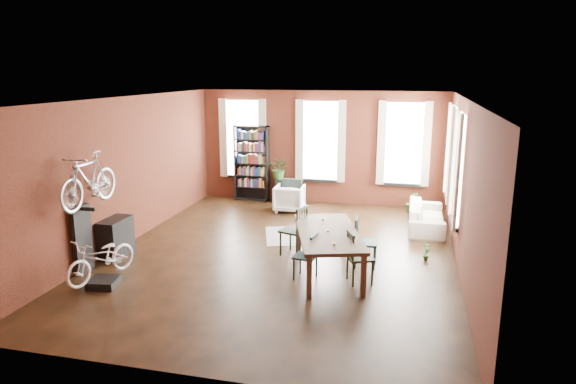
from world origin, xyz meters
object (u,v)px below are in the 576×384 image
(dining_chair_d, at_px, (366,242))
(plant_stand, at_px, (280,191))
(dining_chair_a, at_px, (305,256))
(console_table, at_px, (116,238))
(dining_chair_c, at_px, (360,257))
(bicycle_floor, at_px, (100,239))
(bike_trainer, at_px, (104,283))
(cream_sofa, at_px, (427,212))
(dining_chair_b, at_px, (293,230))
(white_armchair, at_px, (289,197))
(bookshelf, at_px, (252,163))
(dining_table, at_px, (328,252))

(dining_chair_d, bearing_deg, plant_stand, 32.00)
(dining_chair_a, bearing_deg, console_table, -83.94)
(dining_chair_c, height_order, bicycle_floor, bicycle_floor)
(dining_chair_a, distance_m, bike_trainer, 3.62)
(cream_sofa, bearing_deg, bicycle_floor, 130.92)
(dining_chair_a, height_order, bicycle_floor, bicycle_floor)
(dining_chair_b, distance_m, white_armchair, 3.40)
(dining_chair_d, bearing_deg, dining_chair_b, 77.91)
(dining_chair_a, bearing_deg, bookshelf, -144.14)
(bookshelf, height_order, cream_sofa, bookshelf)
(dining_chair_c, relative_size, dining_chair_d, 0.97)
(dining_chair_a, xyz_separation_m, dining_chair_c, (0.99, 0.06, 0.04))
(dining_chair_a, xyz_separation_m, cream_sofa, (2.23, 3.72, -0.02))
(dining_chair_b, height_order, white_armchair, dining_chair_b)
(bike_trainer, bearing_deg, bicycle_floor, 131.65)
(dining_chair_d, xyz_separation_m, plant_stand, (-2.88, 4.48, -0.15))
(console_table, bearing_deg, dining_chair_d, 7.57)
(dining_table, relative_size, dining_chair_a, 2.77)
(console_table, bearing_deg, dining_chair_b, 15.47)
(console_table, bearing_deg, dining_chair_a, -3.09)
(dining_chair_d, distance_m, bike_trainer, 4.90)
(dining_chair_c, bearing_deg, cream_sofa, -42.28)
(console_table, height_order, bicycle_floor, bicycle_floor)
(bike_trainer, xyz_separation_m, bicycle_floor, (-0.02, 0.02, 0.80))
(dining_chair_d, relative_size, console_table, 1.21)
(bookshelf, height_order, console_table, bookshelf)
(plant_stand, bearing_deg, dining_chair_d, -57.26)
(dining_table, bearing_deg, dining_chair_a, -150.25)
(dining_table, bearing_deg, console_table, 165.17)
(dining_chair_a, bearing_deg, cream_sofa, 158.24)
(dining_table, bearing_deg, cream_sofa, 43.85)
(bike_trainer, bearing_deg, cream_sofa, 41.12)
(bookshelf, height_order, white_armchair, bookshelf)
(dining_chair_d, height_order, bike_trainer, dining_chair_d)
(cream_sofa, bearing_deg, dining_table, 150.74)
(dining_table, distance_m, cream_sofa, 3.83)
(bike_trainer, bearing_deg, white_armchair, 70.28)
(dining_chair_b, relative_size, dining_chair_d, 1.07)
(dining_chair_a, relative_size, console_table, 1.08)
(bookshelf, xyz_separation_m, white_armchair, (1.36, -0.94, -0.71))
(dining_chair_c, relative_size, cream_sofa, 0.45)
(dining_table, distance_m, dining_chair_d, 0.84)
(dining_chair_d, height_order, console_table, dining_chair_d)
(dining_chair_d, distance_m, plant_stand, 5.32)
(dining_chair_d, bearing_deg, dining_chair_c, 177.38)
(bookshelf, xyz_separation_m, plant_stand, (0.86, -0.06, -0.77))
(dining_chair_d, height_order, bookshelf, bookshelf)
(plant_stand, bearing_deg, bookshelf, 176.18)
(dining_chair_b, relative_size, bookshelf, 0.47)
(dining_chair_b, bearing_deg, dining_chair_d, 96.86)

